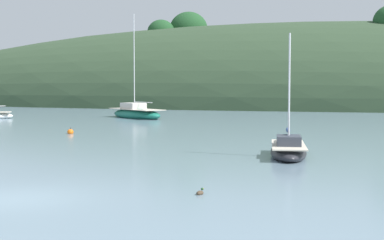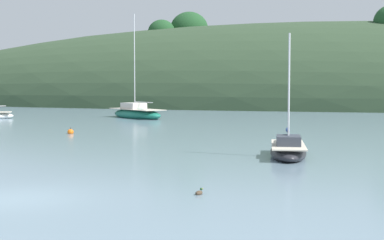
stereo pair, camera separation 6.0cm
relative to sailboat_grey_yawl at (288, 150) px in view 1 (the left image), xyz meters
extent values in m
plane|color=slate|center=(-7.07, -12.33, -0.33)|extent=(400.00, 400.00, 0.00)
ellipsoid|color=#2D422B|center=(-7.07, 62.30, -0.33)|extent=(150.00, 36.00, 26.08)
ellipsoid|color=#1E4723|center=(-27.35, 60.42, 11.58)|extent=(4.54, 4.13, 4.13)
ellipsoid|color=#1E4723|center=(-23.45, 63.16, 12.22)|extent=(6.36, 5.78, 5.78)
ellipsoid|color=#232328|center=(0.00, 0.03, -0.11)|extent=(2.44, 5.29, 0.81)
cube|color=beige|center=(0.00, 0.03, 0.26)|extent=(2.24, 4.86, 0.06)
cube|color=#333842|center=(0.05, -0.37, 0.50)|extent=(1.35, 1.77, 0.49)
cylinder|color=silver|center=(0.03, -0.22, 2.96)|extent=(0.09, 0.09, 5.40)
cylinder|color=silver|center=(-0.12, 0.84, 0.86)|extent=(0.37, 2.13, 0.07)
ellipsoid|color=#2D4784|center=(-0.12, 0.84, 0.91)|extent=(0.49, 2.06, 0.20)
ellipsoid|color=#196B56|center=(-18.53, 26.92, 0.01)|extent=(7.90, 6.80, 1.26)
cube|color=beige|center=(-18.53, 26.92, 0.58)|extent=(7.27, 6.26, 0.06)
cube|color=beige|center=(-19.03, 27.29, 0.90)|extent=(3.05, 2.88, 0.64)
cylinder|color=silver|center=(-18.84, 27.15, 5.48)|extent=(0.09, 0.09, 9.81)
cylinder|color=silver|center=(-17.52, 26.17, 1.34)|extent=(2.69, 2.01, 0.07)
sphere|color=orange|center=(-16.32, 8.51, -0.21)|extent=(0.44, 0.44, 0.44)
cylinder|color=black|center=(-16.32, 8.51, 0.06)|extent=(0.04, 0.04, 0.10)
ellipsoid|color=#473828|center=(-1.73, -10.16, -0.29)|extent=(0.26, 0.38, 0.16)
sphere|color=#1E4723|center=(-1.70, -10.02, -0.18)|extent=(0.09, 0.09, 0.09)
cone|color=gold|center=(-1.68, -9.96, -0.18)|extent=(0.05, 0.05, 0.04)
cone|color=#473828|center=(-1.78, -10.31, -0.26)|extent=(0.09, 0.09, 0.08)
camera|label=1|loc=(2.95, -27.58, 3.26)|focal=52.80mm
camera|label=2|loc=(3.01, -27.56, 3.26)|focal=52.80mm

